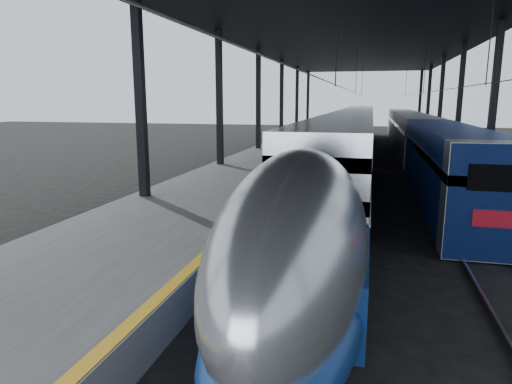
% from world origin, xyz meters
% --- Properties ---
extents(ground, '(160.00, 160.00, 0.00)m').
position_xyz_m(ground, '(0.00, 0.00, 0.00)').
color(ground, black).
rests_on(ground, ground).
extents(platform, '(6.00, 80.00, 1.00)m').
position_xyz_m(platform, '(-3.50, 20.00, 0.50)').
color(platform, '#4C4C4F').
rests_on(platform, ground).
extents(yellow_strip, '(0.30, 80.00, 0.01)m').
position_xyz_m(yellow_strip, '(-0.70, 20.00, 1.00)').
color(yellow_strip, gold).
rests_on(yellow_strip, platform).
extents(rails, '(6.52, 80.00, 0.16)m').
position_xyz_m(rails, '(4.50, 20.00, 0.08)').
color(rails, slate).
rests_on(rails, ground).
extents(canopy, '(18.00, 75.00, 9.47)m').
position_xyz_m(canopy, '(1.90, 20.00, 9.12)').
color(canopy, black).
rests_on(canopy, ground).
extents(tgv_train, '(2.90, 65.20, 4.15)m').
position_xyz_m(tgv_train, '(2.00, 23.98, 1.94)').
color(tgv_train, '#B4B6BC').
rests_on(tgv_train, ground).
extents(second_train, '(2.71, 56.05, 3.73)m').
position_xyz_m(second_train, '(7.00, 29.72, 1.89)').
color(second_train, navy).
rests_on(second_train, ground).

